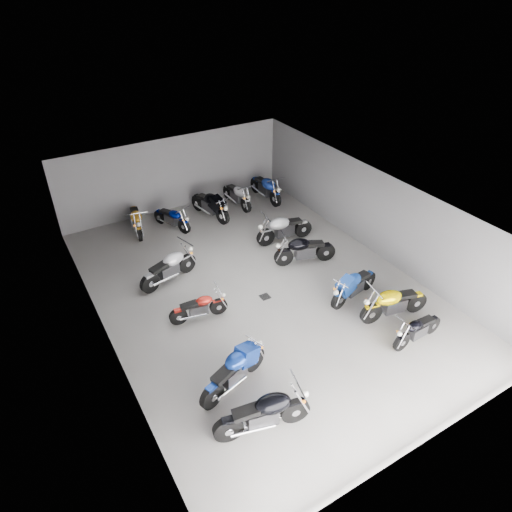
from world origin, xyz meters
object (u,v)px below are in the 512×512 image
(motorcycle_back_b, at_px, (136,220))
(motorcycle_left_a, at_px, (264,414))
(motorcycle_back_d, at_px, (210,205))
(motorcycle_left_b, at_px, (234,371))
(motorcycle_left_f, at_px, (169,268))
(motorcycle_right_a, at_px, (417,329))
(drain_grate, at_px, (265,297))
(motorcycle_left_d, at_px, (199,307))
(motorcycle_right_e, at_px, (304,250))
(motorcycle_right_f, at_px, (284,228))
(motorcycle_back_e, at_px, (237,195))
(motorcycle_right_b, at_px, (394,303))
(motorcycle_right_c, at_px, (354,286))
(motorcycle_back_f, at_px, (266,188))
(motorcycle_back_c, at_px, (172,218))

(motorcycle_back_b, bearing_deg, motorcycle_left_a, 98.93)
(motorcycle_left_a, relative_size, motorcycle_back_d, 1.00)
(motorcycle_left_b, distance_m, motorcycle_left_f, 5.21)
(motorcycle_right_a, bearing_deg, drain_grate, 31.52)
(motorcycle_left_d, xyz_separation_m, motorcycle_back_d, (3.17, 5.73, 0.13))
(motorcycle_left_b, xyz_separation_m, motorcycle_right_e, (4.90, 3.76, -0.00))
(motorcycle_right_a, relative_size, motorcycle_right_f, 0.80)
(drain_grate, relative_size, motorcycle_back_e, 0.15)
(motorcycle_left_d, xyz_separation_m, motorcycle_right_b, (5.19, -2.99, 0.11))
(motorcycle_right_c, height_order, motorcycle_back_d, motorcycle_back_d)
(motorcycle_right_a, bearing_deg, motorcycle_right_b, -11.23)
(drain_grate, relative_size, motorcycle_left_f, 0.14)
(motorcycle_left_d, xyz_separation_m, motorcycle_right_a, (5.01, -4.14, 0.01))
(motorcycle_left_f, bearing_deg, motorcycle_left_b, -19.07)
(motorcycle_right_f, distance_m, motorcycle_back_e, 3.59)
(motorcycle_left_d, xyz_separation_m, motorcycle_back_f, (6.09, 5.97, 0.13))
(motorcycle_left_d, bearing_deg, motorcycle_back_d, 159.73)
(motorcycle_right_b, bearing_deg, motorcycle_left_d, 71.08)
(motorcycle_right_a, distance_m, motorcycle_right_c, 2.49)
(motorcycle_right_f, bearing_deg, motorcycle_back_c, 53.22)
(drain_grate, distance_m, motorcycle_left_f, 3.43)
(motorcycle_back_c, relative_size, motorcycle_back_f, 0.78)
(drain_grate, xyz_separation_m, motorcycle_right_b, (2.89, -2.86, 0.55))
(motorcycle_left_b, relative_size, motorcycle_right_e, 1.00)
(motorcycle_left_f, xyz_separation_m, motorcycle_right_a, (5.07, -6.44, -0.10))
(drain_grate, relative_size, motorcycle_back_c, 0.17)
(motorcycle_left_b, xyz_separation_m, motorcycle_right_b, (5.51, -0.09, 0.00))
(motorcycle_left_f, xyz_separation_m, motorcycle_back_c, (1.45, 3.37, -0.07))
(motorcycle_left_a, xyz_separation_m, motorcycle_right_c, (5.12, 2.75, -0.05))
(drain_grate, height_order, motorcycle_back_f, motorcycle_back_f)
(motorcycle_right_b, height_order, motorcycle_right_e, motorcycle_right_b)
(motorcycle_left_f, distance_m, motorcycle_right_e, 4.85)
(motorcycle_right_e, relative_size, motorcycle_back_c, 1.19)
(motorcycle_right_f, bearing_deg, motorcycle_right_a, -171.64)
(motorcycle_right_a, height_order, motorcycle_right_e, motorcycle_right_e)
(motorcycle_back_e, xyz_separation_m, motorcycle_back_f, (1.43, -0.11, 0.05))
(motorcycle_left_f, xyz_separation_m, motorcycle_right_c, (4.81, -3.96, -0.03))
(motorcycle_left_b, height_order, motorcycle_left_d, motorcycle_left_b)
(motorcycle_right_a, xyz_separation_m, motorcycle_right_c, (-0.27, 2.48, 0.07))
(motorcycle_left_b, relative_size, motorcycle_left_f, 1.00)
(motorcycle_right_b, bearing_deg, motorcycle_right_e, 20.08)
(motorcycle_left_d, height_order, motorcycle_back_d, motorcycle_back_d)
(motorcycle_left_b, distance_m, motorcycle_right_b, 5.52)
(motorcycle_left_b, xyz_separation_m, motorcycle_back_b, (0.39, 9.06, -0.02))
(motorcycle_left_a, xyz_separation_m, motorcycle_left_f, (0.31, 6.71, -0.02))
(motorcycle_left_d, bearing_deg, motorcycle_right_e, 109.32)
(motorcycle_right_e, bearing_deg, motorcycle_back_f, 1.45)
(motorcycle_right_a, bearing_deg, motorcycle_left_f, 35.62)
(drain_grate, height_order, motorcycle_right_c, motorcycle_right_c)
(motorcycle_left_d, distance_m, motorcycle_left_f, 2.30)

